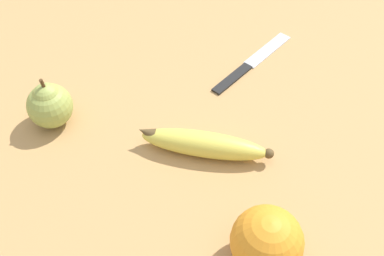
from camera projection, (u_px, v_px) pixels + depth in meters
ground_plane at (201, 132)px, 0.66m from camera, size 3.00×3.00×0.00m
banana at (205, 144)px, 0.62m from camera, size 0.08×0.19×0.04m
orange at (267, 242)px, 0.50m from camera, size 0.08×0.08×0.08m
pear at (49, 104)px, 0.64m from camera, size 0.07×0.07×0.08m
paring_knife at (250, 63)px, 0.76m from camera, size 0.15×0.16×0.01m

